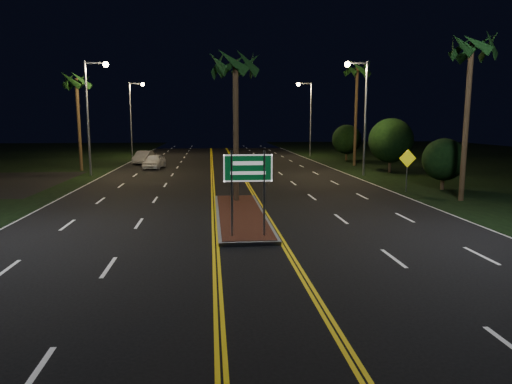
{
  "coord_description": "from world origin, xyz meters",
  "views": [
    {
      "loc": [
        -1.37,
        -13.74,
        4.42
      ],
      "look_at": [
        0.24,
        2.21,
        1.9
      ],
      "focal_mm": 32.0,
      "sensor_mm": 36.0,
      "label": 1
    }
  ],
  "objects": [
    {
      "name": "car_near",
      "position": [
        -6.58,
        29.33,
        0.78
      ],
      "size": [
        2.53,
        4.87,
        1.56
      ],
      "primitive_type": "imported",
      "rotation": [
        0.0,
        0.0,
        -0.12
      ],
      "color": "white",
      "rests_on": "ground"
    },
    {
      "name": "car_far",
      "position": [
        -8.22,
        34.19,
        0.76
      ],
      "size": [
        2.52,
        4.8,
        1.53
      ],
      "primitive_type": "imported",
      "rotation": [
        0.0,
        0.0,
        -0.12
      ],
      "color": "#B9BAC4",
      "rests_on": "ground"
    },
    {
      "name": "palm_median",
      "position": [
        0.0,
        10.5,
        7.28
      ],
      "size": [
        2.4,
        2.4,
        8.3
      ],
      "color": "#382819",
      "rests_on": "ground"
    },
    {
      "name": "warning_sign",
      "position": [
        10.8,
        13.36,
        1.74
      ],
      "size": [
        1.11,
        0.11,
        2.66
      ],
      "rotation": [
        0.0,
        0.0,
        0.08
      ],
      "color": "gray",
      "rests_on": "ground"
    },
    {
      "name": "streetlight_right_far",
      "position": [
        10.61,
        42.0,
        5.66
      ],
      "size": [
        1.91,
        0.44,
        9.0
      ],
      "color": "gray",
      "rests_on": "ground"
    },
    {
      "name": "streetlight_right_mid",
      "position": [
        10.61,
        22.0,
        5.66
      ],
      "size": [
        1.91,
        0.44,
        9.0
      ],
      "color": "gray",
      "rests_on": "ground"
    },
    {
      "name": "shrub_mid",
      "position": [
        14.0,
        24.0,
        2.73
      ],
      "size": [
        3.78,
        3.78,
        4.62
      ],
      "color": "#382819",
      "rests_on": "ground"
    },
    {
      "name": "shrub_near",
      "position": [
        13.5,
        14.0,
        1.95
      ],
      "size": [
        2.7,
        2.7,
        3.3
      ],
      "color": "#382819",
      "rests_on": "ground"
    },
    {
      "name": "streetlight_left_far",
      "position": [
        -10.61,
        44.0,
        5.66
      ],
      "size": [
        1.91,
        0.44,
        9.0
      ],
      "color": "gray",
      "rests_on": "ground"
    },
    {
      "name": "highway_sign",
      "position": [
        0.0,
        2.8,
        2.4
      ],
      "size": [
        1.8,
        0.08,
        3.2
      ],
      "color": "gray",
      "rests_on": "ground"
    },
    {
      "name": "palm_right_far",
      "position": [
        12.8,
        30.0,
        9.14
      ],
      "size": [
        2.4,
        2.4,
        10.3
      ],
      "color": "#382819",
      "rests_on": "ground"
    },
    {
      "name": "median_island",
      "position": [
        0.0,
        7.0,
        0.08
      ],
      "size": [
        2.25,
        10.25,
        0.17
      ],
      "color": "gray",
      "rests_on": "ground"
    },
    {
      "name": "shrub_far",
      "position": [
        13.8,
        36.0,
        2.34
      ],
      "size": [
        3.24,
        3.24,
        3.96
      ],
      "color": "#382819",
      "rests_on": "ground"
    },
    {
      "name": "palm_right_near",
      "position": [
        12.5,
        10.0,
        8.21
      ],
      "size": [
        2.4,
        2.4,
        9.3
      ],
      "color": "#382819",
      "rests_on": "ground"
    },
    {
      "name": "palm_left_far",
      "position": [
        -12.8,
        28.0,
        7.75
      ],
      "size": [
        2.4,
        2.4,
        8.8
      ],
      "color": "#382819",
      "rests_on": "ground"
    },
    {
      "name": "ground",
      "position": [
        0.0,
        0.0,
        0.0
      ],
      "size": [
        120.0,
        120.0,
        0.0
      ],
      "primitive_type": "plane",
      "color": "black",
      "rests_on": "ground"
    },
    {
      "name": "streetlight_left_mid",
      "position": [
        -10.61,
        24.0,
        5.66
      ],
      "size": [
        1.91,
        0.44,
        9.0
      ],
      "color": "gray",
      "rests_on": "ground"
    }
  ]
}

